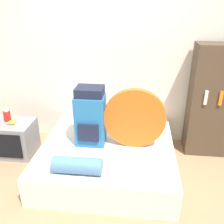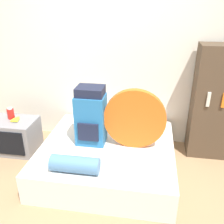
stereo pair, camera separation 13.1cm
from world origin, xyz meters
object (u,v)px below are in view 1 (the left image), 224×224
television (12,138)px  canister (7,116)px  sleeping_roll (77,165)px  tent_bag (135,119)px  bookshelf (215,102)px  backpack (90,117)px

television → canister: 0.33m
sleeping_roll → television: bearing=145.4°
tent_bag → television: bearing=173.7°
tent_bag → television: 1.79m
tent_bag → sleeping_roll: (-0.56, -0.60, -0.28)m
television → bookshelf: bearing=7.9°
backpack → bookshelf: (1.60, 0.56, 0.05)m
backpack → bookshelf: bearing=19.4°
backpack → canister: size_ratio=4.51×
sleeping_roll → canister: (-1.19, 0.86, 0.10)m
television → canister: bearing=123.5°
backpack → canister: 1.25m
tent_bag → sleeping_roll: bearing=-133.1°
television → bookshelf: bookshelf is taller
backpack → tent_bag: 0.54m
backpack → sleeping_roll: bearing=-92.6°
sleeping_roll → canister: size_ratio=3.20×
tent_bag → canister: size_ratio=4.57×
backpack → television: size_ratio=1.15×
tent_bag → canister: bearing=171.7°
bookshelf → canister: bearing=-173.5°
tent_bag → canister: 1.78m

